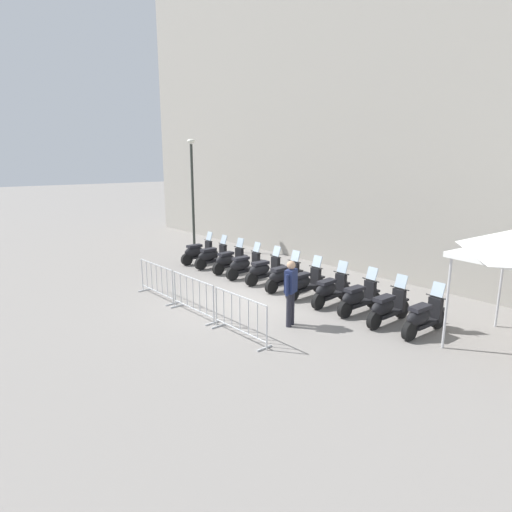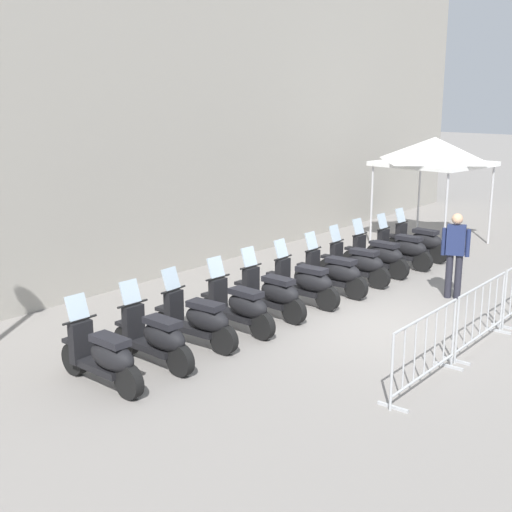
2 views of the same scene
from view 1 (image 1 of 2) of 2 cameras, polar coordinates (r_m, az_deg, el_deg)
name	(u,v)px [view 1 (image 1 of 2)]	position (r m, az deg, el deg)	size (l,w,h in m)	color
ground_plane	(241,302)	(13.24, -1.93, -5.97)	(120.00, 120.00, 0.00)	gray
building_facade	(381,88)	(17.67, 15.99, 20.34)	(28.00, 2.40, 13.40)	#9E998E
motorcycle_0	(198,252)	(17.89, -7.59, 0.48)	(0.57, 1.73, 1.24)	black
motorcycle_1	(212,256)	(17.11, -5.75, -0.05)	(0.56, 1.73, 1.24)	black
motorcycle_2	(229,261)	(16.39, -3.52, -0.60)	(0.67, 1.72, 1.24)	black
motorcycle_3	(245,266)	(15.63, -1.50, -1.25)	(0.56, 1.73, 1.24)	black
motorcycle_4	(264,270)	(14.95, 1.06, -1.91)	(0.56, 1.73, 1.24)	black
motorcycle_5	(283,277)	(14.24, 3.61, -2.70)	(0.62, 1.72, 1.24)	black
motorcycle_6	(305,283)	(13.57, 6.38, -3.56)	(0.61, 1.72, 1.24)	black
motorcycle_7	(330,290)	(12.99, 9.68, -4.42)	(0.64, 1.72, 1.24)	black
motorcycle_8	(358,298)	(12.46, 13.22, -5.35)	(0.56, 1.73, 1.24)	black
motorcycle_9	(387,308)	(11.88, 16.80, -6.47)	(0.57, 1.73, 1.24)	black
motorcycle_10	(423,317)	(11.47, 21.03, -7.51)	(0.56, 1.73, 1.24)	black
barrier_segment_0	(157,281)	(13.80, -12.86, -3.24)	(1.93, 0.66, 1.07)	#B2B5B7
barrier_segment_1	(193,297)	(12.12, -8.23, -5.32)	(1.93, 0.66, 1.07)	#B2B5B7
barrier_segment_2	(240,317)	(10.57, -2.12, -7.98)	(1.93, 0.66, 1.07)	#B2B5B7
street_lamp	(192,183)	(20.09, -8.34, 9.41)	(0.36, 0.36, 5.02)	#2D332D
officer_near_row_end	(291,289)	(11.16, 4.57, -4.37)	(0.36, 0.50, 1.73)	#23232D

